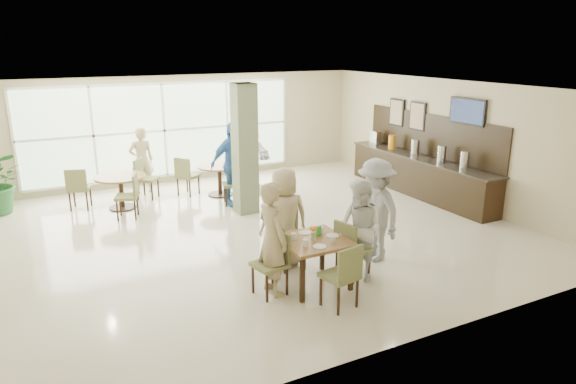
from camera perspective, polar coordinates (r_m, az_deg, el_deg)
name	(u,v)px	position (r m, az deg, el deg)	size (l,w,h in m)	color
ground	(251,231)	(10.21, -4.11, -4.40)	(10.00, 10.00, 0.00)	beige
room_shell	(249,147)	(9.74, -4.31, 5.01)	(10.00, 10.00, 10.00)	white
window_bank	(164,130)	(13.82, -13.58, 6.67)	(7.00, 0.04, 7.00)	silver
column	(245,149)	(11.04, -4.83, 4.73)	(0.45, 0.45, 2.80)	#687853
main_table	(313,245)	(7.79, 2.82, -5.88)	(0.99, 0.99, 0.75)	brown
round_table_left	(121,183)	(12.04, -18.10, 0.92)	(1.13, 1.13, 0.75)	brown
round_table_right	(220,173)	(12.56, -7.62, 2.16)	(1.06, 1.06, 0.75)	brown
chairs_main_table	(313,257)	(7.85, 2.78, -7.18)	(1.95, 1.97, 0.95)	olive
chairs_table_left	(118,188)	(12.10, -18.34, 0.47)	(2.13, 1.88, 0.95)	olive
chairs_table_right	(222,176)	(12.59, -7.38, 1.77)	(2.09, 1.81, 0.95)	olive
tabletop_clutter	(315,235)	(7.74, 3.04, -4.85)	(0.74, 0.79, 0.21)	white
buffet_counter	(419,172)	(12.92, 14.40, 2.12)	(0.64, 4.70, 1.95)	black
wall_tv	(467,111)	(12.02, 19.31, 8.45)	(0.06, 1.00, 0.58)	black
framed_art_a	(417,116)	(13.20, 14.19, 8.17)	(0.05, 0.55, 0.70)	black
framed_art_b	(397,112)	(13.81, 11.99, 8.65)	(0.05, 0.55, 0.70)	black
teen_left	(272,239)	(7.49, -1.75, -5.20)	(0.62, 0.41, 1.71)	tan
teen_far	(284,217)	(8.43, -0.42, -2.84)	(0.82, 0.45, 1.67)	tan
teen_right	(360,230)	(8.05, 8.03, -4.24)	(0.78, 0.60, 1.60)	white
teen_standing	(376,210)	(8.77, 9.72, -1.99)	(1.14, 0.66, 1.77)	#959598
adult_a	(233,164)	(11.69, -6.13, 3.13)	(1.12, 0.64, 1.92)	#3F79BD
adult_b	(249,155)	(12.85, -4.32, 4.10)	(1.67, 0.72, 1.80)	white
adult_standing	(142,160)	(13.07, -15.96, 3.39)	(0.60, 0.39, 1.65)	tan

